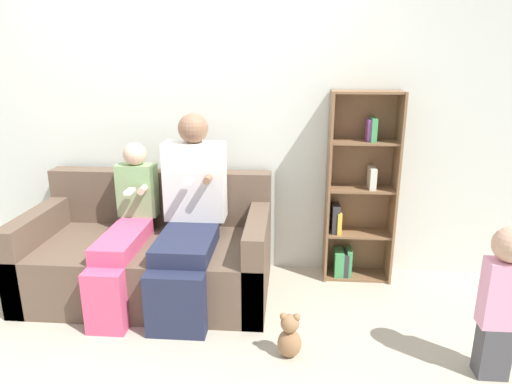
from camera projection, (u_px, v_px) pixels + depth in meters
The scene contains 8 objects.
ground_plane at pixel (158, 333), 2.88m from camera, with size 14.00×14.00×0.00m, color #B2A893.
back_wall at pixel (186, 111), 3.52m from camera, with size 10.00×0.06×2.55m.
couch at pixel (151, 255), 3.35m from camera, with size 1.72×0.92×0.83m.
adult_seated at pixel (190, 210), 3.15m from camera, with size 0.44×0.87×1.30m.
child_seated at pixel (125, 229), 3.16m from camera, with size 0.29×0.88×1.08m.
toddler_standing at pixel (502, 296), 2.38m from camera, with size 0.20×0.18×0.87m.
bookshelf at pixel (357, 196), 3.48m from camera, with size 0.51×0.25×1.45m.
teddy_bear at pixel (290, 337), 2.63m from camera, with size 0.14×0.12×0.28m.
Camera 1 is at (0.82, -2.45, 1.69)m, focal length 32.00 mm.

